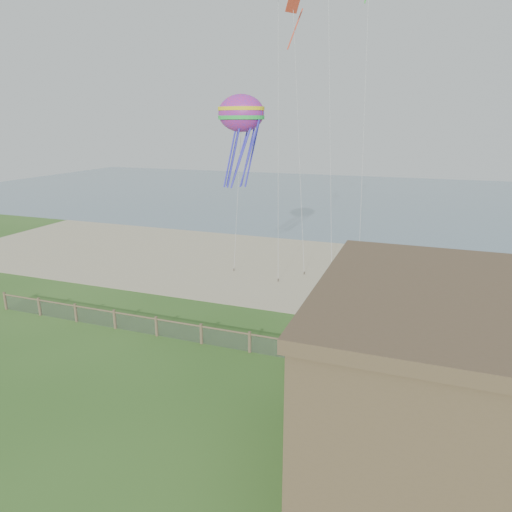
{
  "coord_description": "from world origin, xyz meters",
  "views": [
    {
      "loc": [
        8.24,
        -15.57,
        12.31
      ],
      "look_at": [
        -0.35,
        8.0,
        5.05
      ],
      "focal_mm": 32.0,
      "sensor_mm": 36.0,
      "label": 1
    }
  ],
  "objects": [
    {
      "name": "ground",
      "position": [
        0.0,
        0.0,
        0.0
      ],
      "size": [
        160.0,
        160.0,
        0.0
      ],
      "primitive_type": "plane",
      "color": "#2E561D",
      "rests_on": "ground"
    },
    {
      "name": "sand_beach",
      "position": [
        0.0,
        22.0,
        0.0
      ],
      "size": [
        72.0,
        20.0,
        0.02
      ],
      "primitive_type": "cube",
      "color": "tan",
      "rests_on": "ground"
    },
    {
      "name": "picnic_table",
      "position": [
        3.75,
        4.89,
        0.37
      ],
      "size": [
        2.04,
        1.76,
        0.73
      ],
      "primitive_type": null,
      "rotation": [
        0.0,
        0.0,
        -0.3
      ],
      "color": "brown",
      "rests_on": "ground"
    },
    {
      "name": "chainlink_fence",
      "position": [
        0.0,
        6.0,
        0.55
      ],
      "size": [
        36.2,
        0.2,
        1.25
      ],
      "primitive_type": null,
      "color": "brown",
      "rests_on": "ground"
    },
    {
      "name": "kite_red",
      "position": [
        -0.84,
        16.47,
        19.02
      ],
      "size": [
        2.25,
        2.05,
        3.04
      ],
      "primitive_type": null,
      "rotation": [
        0.44,
        0.0,
        0.98
      ],
      "color": "red"
    },
    {
      "name": "ocean",
      "position": [
        0.0,
        66.0,
        0.0
      ],
      "size": [
        160.0,
        68.0,
        0.02
      ],
      "primitive_type": "cube",
      "color": "slate",
      "rests_on": "ground"
    },
    {
      "name": "octopus_kite",
      "position": [
        -4.53,
        16.32,
        11.23
      ],
      "size": [
        4.08,
        3.43,
        7.19
      ],
      "primitive_type": null,
      "rotation": [
        0.0,
        0.0,
        0.32
      ],
      "color": "#FF2834"
    }
  ]
}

